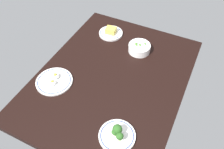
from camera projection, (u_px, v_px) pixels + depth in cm
name	position (u px, v px, depth cm)	size (l,w,h in cm)	color
dining_table	(112.00, 79.00, 150.52)	(117.92, 89.73, 4.00)	black
plate_eggs	(54.00, 81.00, 145.45)	(22.82, 22.82, 4.54)	white
plate_cheese	(111.00, 32.00, 177.10)	(17.84, 17.84, 5.48)	white
bowl_peas	(139.00, 48.00, 163.15)	(15.41, 15.41, 6.71)	white
plate_broccoli	(117.00, 135.00, 119.32)	(19.18, 19.18, 8.80)	white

